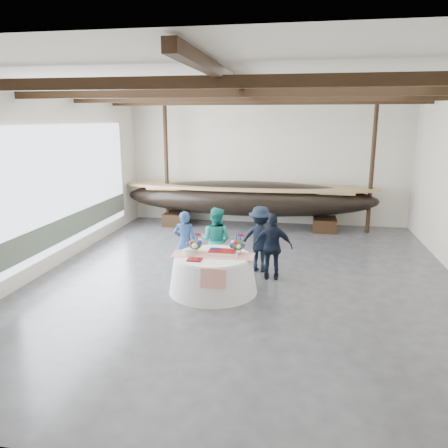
# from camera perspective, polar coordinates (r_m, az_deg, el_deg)

# --- Properties ---
(floor) EXTENTS (10.00, 12.00, 0.01)m
(floor) POSITION_cam_1_polar(r_m,az_deg,el_deg) (10.60, 2.88, -7.14)
(floor) COLOR #3D3D42
(floor) RESTS_ON ground
(wall_back) EXTENTS (10.00, 0.02, 4.50)m
(wall_back) POSITION_cam_1_polar(r_m,az_deg,el_deg) (15.96, 5.67, 8.13)
(wall_back) COLOR silver
(wall_back) RESTS_ON ground
(wall_front) EXTENTS (10.00, 0.02, 4.50)m
(wall_front) POSITION_cam_1_polar(r_m,az_deg,el_deg) (4.29, -6.82, -6.87)
(wall_front) COLOR silver
(wall_front) RESTS_ON ground
(wall_left) EXTENTS (0.02, 12.00, 4.50)m
(wall_left) POSITION_cam_1_polar(r_m,az_deg,el_deg) (11.72, -22.13, 5.25)
(wall_left) COLOR silver
(wall_left) RESTS_ON ground
(ceiling) EXTENTS (10.00, 12.00, 0.01)m
(ceiling) POSITION_cam_1_polar(r_m,az_deg,el_deg) (9.94, 3.20, 17.91)
(ceiling) COLOR white
(ceiling) RESTS_ON wall_back
(pavilion_structure) EXTENTS (9.80, 11.76, 4.50)m
(pavilion_structure) POSITION_cam_1_polar(r_m,az_deg,el_deg) (10.77, 3.72, 14.92)
(pavilion_structure) COLOR black
(pavilion_structure) RESTS_ON ground
(open_bay) EXTENTS (0.03, 7.00, 3.20)m
(open_bay) POSITION_cam_1_polar(r_m,az_deg,el_deg) (12.61, -19.39, 4.05)
(open_bay) COLOR silver
(open_bay) RESTS_ON ground
(longboat_display) EXTENTS (8.81, 1.76, 1.65)m
(longboat_display) POSITION_cam_1_polar(r_m,az_deg,el_deg) (15.27, 3.21, 3.40)
(longboat_display) COLOR black
(longboat_display) RESTS_ON ground
(banquet_table) EXTENTS (1.95, 1.95, 0.84)m
(banquet_table) POSITION_cam_1_polar(r_m,az_deg,el_deg) (9.72, -1.43, -6.44)
(banquet_table) COLOR silver
(banquet_table) RESTS_ON ground
(tabletop_items) EXTENTS (1.82, 0.95, 0.40)m
(tabletop_items) POSITION_cam_1_polar(r_m,az_deg,el_deg) (9.65, -1.27, -3.05)
(tabletop_items) COLOR red
(tabletop_items) RESTS_ON banquet_table
(guest_woman_blue) EXTENTS (0.58, 0.38, 1.57)m
(guest_woman_blue) POSITION_cam_1_polar(r_m,az_deg,el_deg) (10.80, -5.12, -2.39)
(guest_woman_blue) COLOR navy
(guest_woman_blue) RESTS_ON ground
(guest_woman_teal) EXTENTS (0.94, 0.82, 1.66)m
(guest_woman_teal) POSITION_cam_1_polar(r_m,az_deg,el_deg) (10.77, -1.07, -2.14)
(guest_woman_teal) COLOR teal
(guest_woman_teal) RESTS_ON ground
(guest_man_left) EXTENTS (1.16, 0.80, 1.66)m
(guest_man_left) POSITION_cam_1_polar(r_m,az_deg,el_deg) (10.93, 4.76, -1.96)
(guest_man_left) COLOR black
(guest_man_left) RESTS_ON ground
(guest_man_right) EXTENTS (0.95, 0.44, 1.60)m
(guest_man_right) POSITION_cam_1_polar(r_m,az_deg,el_deg) (10.39, 6.38, -2.97)
(guest_man_right) COLOR black
(guest_man_right) RESTS_ON ground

